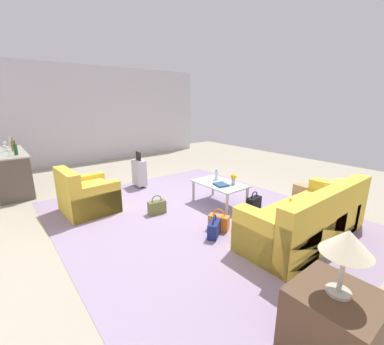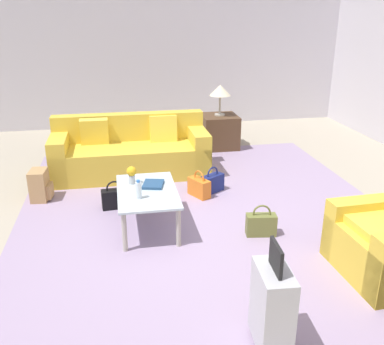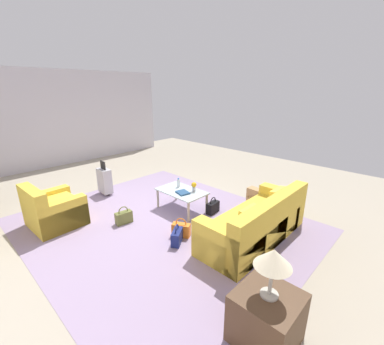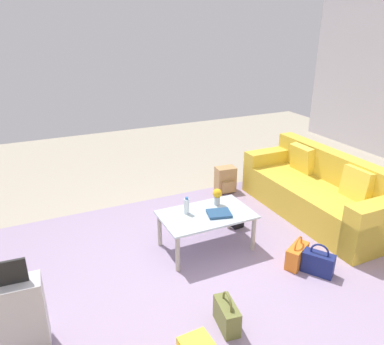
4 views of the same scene
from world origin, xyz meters
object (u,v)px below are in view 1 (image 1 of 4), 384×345
object	(u,v)px
water_bottle	(216,175)
bar_console	(11,171)
flower_vase	(233,178)
wine_bottle_amber	(13,146)
armchair	(85,197)
couch	(310,221)
wine_bottle_green	(16,149)
handbag_orange	(219,222)
handbag_navy	(214,228)
wine_bottle_clear	(11,143)
backpack_tan	(301,195)
side_table	(332,324)
handbag_black	(254,203)
suitcase_silver	(139,172)
handbag_olive	(157,207)
wine_glass_right_of_centre	(5,143)
wine_glass_left_of_centre	(4,147)
table_lamp	(347,244)
coffee_table	(219,186)
wine_glass_leftmost	(8,151)

from	to	relation	value
water_bottle	bar_console	xyz separation A→B (m)	(3.30, 3.20, -0.07)
flower_vase	wine_bottle_amber	size ratio (longest dim) A/B	0.68
armchair	couch	bearing A→B (deg)	-143.70
wine_bottle_amber	wine_bottle_green	bearing A→B (deg)	180.00
armchair	handbag_orange	bearing A→B (deg)	-144.72
water_bottle	handbag_navy	bearing A→B (deg)	135.45
wine_bottle_clear	backpack_tan	distance (m)	6.66
wine_bottle_green	handbag_orange	bearing A→B (deg)	-148.58
wine_bottle_amber	side_table	bearing A→B (deg)	-166.84
side_table	handbag_black	size ratio (longest dim) A/B	1.71
bar_console	handbag_navy	distance (m)	4.87
backpack_tan	suitcase_silver	bearing A→B (deg)	33.56
handbag_orange	couch	bearing A→B (deg)	-141.79
handbag_navy	backpack_tan	bearing A→B (deg)	-93.89
wine_bottle_amber	bar_console	bearing A→B (deg)	97.75
bar_console	flower_vase	bearing A→B (deg)	-138.86
couch	handbag_olive	size ratio (longest dim) A/B	6.25
side_table	wine_glass_right_of_centre	bearing A→B (deg)	12.93
suitcase_silver	handbag_navy	xyz separation A→B (m)	(-2.85, 0.23, -0.23)
wine_glass_left_of_centre	table_lamp	bearing A→B (deg)	-165.42
side_table	wine_glass_left_of_centre	world-z (taller)	wine_glass_left_of_centre
couch	handbag_navy	bearing A→B (deg)	47.66
handbag_navy	side_table	bearing A→B (deg)	163.77
suitcase_silver	handbag_orange	world-z (taller)	suitcase_silver
handbag_black	coffee_table	bearing A→B (deg)	31.88
side_table	wine_glass_leftmost	bearing A→B (deg)	15.80
water_bottle	side_table	xyz separation A→B (m)	(-3.00, 1.60, -0.26)
couch	backpack_tan	size ratio (longest dim) A/B	5.59
water_bottle	wine_bottle_green	distance (m)	4.15
wine_bottle_green	handbag_orange	size ratio (longest dim) A/B	0.84
handbag_olive	wine_glass_left_of_centre	bearing A→B (deg)	32.25
bar_console	handbag_black	size ratio (longest dim) A/B	5.09
wine_bottle_amber	handbag_olive	xyz separation A→B (m)	(-3.12, -1.79, -0.90)
couch	wine_bottle_clear	size ratio (longest dim) A/B	7.46
flower_vase	wine_glass_right_of_centre	xyz separation A→B (m)	(4.34, 3.24, 0.45)
armchair	wine_glass_left_of_centre	bearing A→B (deg)	23.81
handbag_olive	suitcase_silver	bearing A→B (deg)	-16.81
table_lamp	wine_bottle_green	distance (m)	5.93
wine_glass_leftmost	handbag_olive	bearing A→B (deg)	-142.16
wine_glass_leftmost	handbag_black	distance (m)	4.97
side_table	wine_bottle_amber	xyz separation A→B (m)	(6.32, 1.48, 0.74)
armchair	wine_glass_right_of_centre	distance (m)	3.06
flower_vase	wine_bottle_clear	xyz separation A→B (m)	(4.27, 3.13, 0.46)
armchair	handbag_olive	xyz separation A→B (m)	(-0.90, -0.98, -0.17)
wine_bottle_amber	suitcase_silver	size ratio (longest dim) A/B	0.35
couch	wine_bottle_green	size ratio (longest dim) A/B	7.46
suitcase_silver	armchair	bearing A→B (deg)	115.60
flower_vase	handbag_orange	size ratio (longest dim) A/B	0.57
side_table	handbag_olive	xyz separation A→B (m)	(3.20, -0.32, -0.16)
wine_bottle_green	handbag_navy	xyz separation A→B (m)	(-3.79, -2.05, -0.90)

